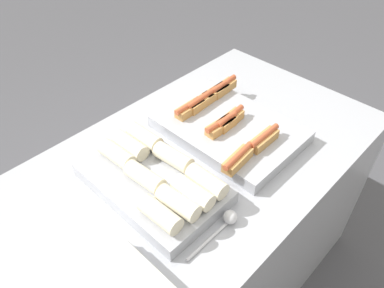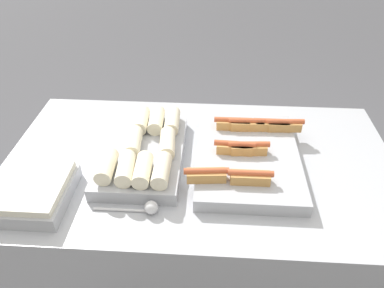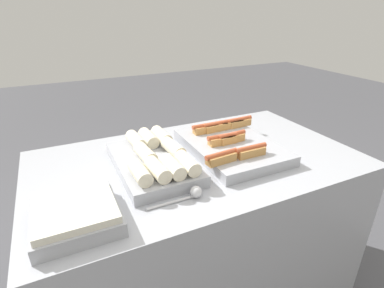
{
  "view_description": "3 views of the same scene",
  "coord_description": "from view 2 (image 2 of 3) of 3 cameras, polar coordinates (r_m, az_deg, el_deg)",
  "views": [
    {
      "loc": [
        -0.73,
        -0.68,
        1.81
      ],
      "look_at": [
        -0.03,
        0.0,
        0.94
      ],
      "focal_mm": 35.0,
      "sensor_mm": 36.0,
      "label": 1
    },
    {
      "loc": [
        0.04,
        -1.1,
        1.76
      ],
      "look_at": [
        -0.03,
        0.0,
        0.94
      ],
      "focal_mm": 35.0,
      "sensor_mm": 36.0,
      "label": 2
    },
    {
      "loc": [
        -0.55,
        -1.1,
        1.49
      ],
      "look_at": [
        -0.03,
        0.0,
        0.94
      ],
      "focal_mm": 28.0,
      "sensor_mm": 36.0,
      "label": 3
    }
  ],
  "objects": [
    {
      "name": "counter",
      "position": [
        1.73,
        0.98,
        -13.68
      ],
      "size": [
        1.49,
        0.86,
        0.86
      ],
      "color": "#A8AAB2",
      "rests_on": "ground_plane"
    },
    {
      "name": "serving_spoon_far",
      "position": [
        1.65,
        -4.02,
        4.13
      ],
      "size": [
        0.21,
        0.04,
        0.04
      ],
      "color": "silver",
      "rests_on": "counter"
    },
    {
      "name": "tray_wraps",
      "position": [
        1.41,
        -7.32,
        -1.03
      ],
      "size": [
        0.3,
        0.48,
        0.11
      ],
      "color": "#A8AAB2",
      "rests_on": "counter"
    },
    {
      "name": "tray_hotdogs",
      "position": [
        1.42,
        8.46,
        -1.64
      ],
      "size": [
        0.45,
        0.53,
        0.1
      ],
      "color": "#A8AAB2",
      "rests_on": "counter"
    },
    {
      "name": "tray_side_front",
      "position": [
        1.36,
        -23.55,
        -6.68
      ],
      "size": [
        0.27,
        0.27,
        0.07
      ],
      "color": "#A8AAB2",
      "rests_on": "counter"
    },
    {
      "name": "serving_spoon_near",
      "position": [
        1.23,
        -7.0,
        -9.65
      ],
      "size": [
        0.21,
        0.04,
        0.04
      ],
      "color": "silver",
      "rests_on": "counter"
    }
  ]
}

